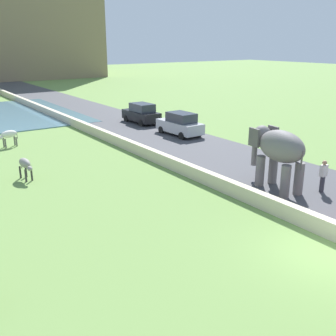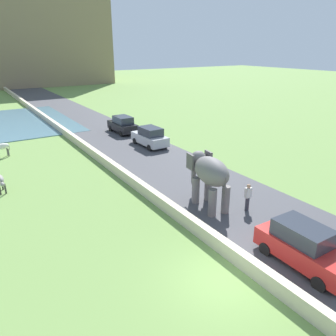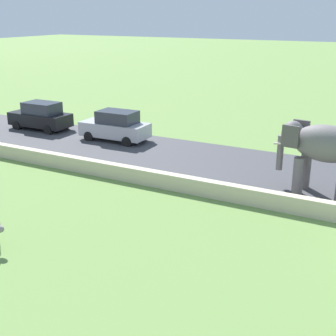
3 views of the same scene
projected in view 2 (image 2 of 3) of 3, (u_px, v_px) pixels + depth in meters
ground_plane at (224, 281)px, 12.66m from camera, size 220.00×220.00×0.00m
road_surface at (122, 142)px, 30.93m from camera, size 7.00×120.00×0.06m
barrier_wall at (90, 150)px, 27.32m from camera, size 0.40×110.00×0.69m
elephant at (209, 173)px, 17.81m from camera, size 1.73×3.55×2.99m
person_beside_elephant at (248, 197)px, 17.69m from camera, size 0.36×0.22×1.63m
car_black at (123, 125)px, 33.81m from camera, size 1.81×4.01×1.80m
car_silver at (150, 137)px, 29.29m from camera, size 1.87×4.04×1.80m
car_red at (304, 246)px, 13.31m from camera, size 1.85×4.03×1.80m
cow_white at (1, 147)px, 26.49m from camera, size 1.42×0.61×1.15m
cow_grey at (0, 180)px, 20.01m from camera, size 0.54×1.41×1.15m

